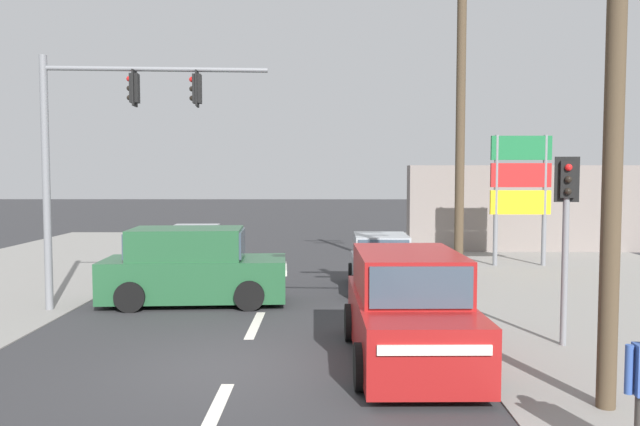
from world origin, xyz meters
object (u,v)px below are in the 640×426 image
shopping_plaza_sign (521,181)px  suv_oncoming_mid (193,268)px  pedestal_signal_right_kerb (566,218)px  suv_receding_far (409,311)px  utility_pole_midground_right (461,114)px  hatchback_crossing_left (195,250)px  traffic_signal_mast (102,135)px  hatchback_oncoming_near (381,265)px  utility_pole_foreground_right (605,50)px

shopping_plaza_sign → suv_oncoming_mid: size_ratio=0.99×
pedestal_signal_right_kerb → suv_receding_far: size_ratio=0.78×
utility_pole_midground_right → pedestal_signal_right_kerb: 6.66m
pedestal_signal_right_kerb → suv_oncoming_mid: (-7.79, 3.84, -1.53)m
suv_oncoming_mid → suv_receding_far: (4.75, -4.79, 0.00)m
utility_pole_midground_right → suv_receding_far: size_ratio=2.05×
pedestal_signal_right_kerb → suv_receding_far: (-3.04, -0.96, -1.53)m
pedestal_signal_right_kerb → hatchback_crossing_left: bearing=134.1°
utility_pole_midground_right → hatchback_crossing_left: (-8.16, 2.97, -4.22)m
traffic_signal_mast → suv_oncoming_mid: size_ratio=1.29×
hatchback_oncoming_near → suv_oncoming_mid: (-4.88, -1.93, 0.18)m
hatchback_oncoming_near → suv_receding_far: size_ratio=0.80×
utility_pole_midground_right → shopping_plaza_sign: size_ratio=2.04×
utility_pole_midground_right → shopping_plaza_sign: (3.02, 4.14, -1.94)m
traffic_signal_mast → hatchback_crossing_left: 6.98m
hatchback_oncoming_near → traffic_signal_mast: bearing=-158.7°
hatchback_oncoming_near → suv_receding_far: (-0.14, -6.73, 0.18)m
suv_oncoming_mid → suv_receding_far: 6.75m
utility_pole_foreground_right → suv_oncoming_mid: bearing=135.3°
traffic_signal_mast → suv_oncoming_mid: traffic_signal_mast is taller
pedestal_signal_right_kerb → hatchback_crossing_left: size_ratio=0.96×
utility_pole_midground_right → suv_oncoming_mid: (-7.12, -2.29, -4.04)m
pedestal_signal_right_kerb → hatchback_oncoming_near: 6.68m
hatchback_oncoming_near → suv_oncoming_mid: suv_oncoming_mid is taller
suv_oncoming_mid → hatchback_crossing_left: suv_oncoming_mid is taller
pedestal_signal_right_kerb → suv_oncoming_mid: 8.81m
shopping_plaza_sign → hatchback_oncoming_near: 7.29m
traffic_signal_mast → shopping_plaza_sign: size_ratio=1.30×
utility_pole_foreground_right → shopping_plaza_sign: 13.90m
utility_pole_midground_right → traffic_signal_mast: utility_pole_midground_right is taller
suv_receding_far → utility_pole_midground_right: bearing=71.5°
pedestal_signal_right_kerb → shopping_plaza_sign: (2.36, 10.27, 0.57)m
shopping_plaza_sign → hatchback_crossing_left: (-11.18, -1.17, -2.28)m
shopping_plaza_sign → suv_receding_far: size_ratio=1.01×
hatchback_oncoming_near → hatchback_crossing_left: 6.80m
utility_pole_foreground_right → shopping_plaza_sign: (3.11, 13.41, -1.91)m
traffic_signal_mast → hatchback_oncoming_near: size_ratio=1.64×
hatchback_oncoming_near → suv_receding_far: bearing=-91.2°
shopping_plaza_sign → hatchback_crossing_left: shopping_plaza_sign is taller
hatchback_crossing_left → hatchback_oncoming_near: bearing=-29.4°
utility_pole_midground_right → traffic_signal_mast: size_ratio=1.56×
traffic_signal_mast → hatchback_oncoming_near: 8.11m
utility_pole_foreground_right → pedestal_signal_right_kerb: bearing=76.5°
utility_pole_midground_right → shopping_plaza_sign: utility_pole_midground_right is taller
utility_pole_foreground_right → traffic_signal_mast: utility_pole_foreground_right is taller
utility_pole_foreground_right → utility_pole_midground_right: utility_pole_midground_right is taller
suv_receding_far → hatchback_oncoming_near: bearing=88.8°
pedestal_signal_right_kerb → utility_pole_midground_right: bearing=96.2°
shopping_plaza_sign → suv_receding_far: (-5.40, -11.23, -2.10)m
suv_receding_far → hatchback_crossing_left: suv_receding_far is taller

